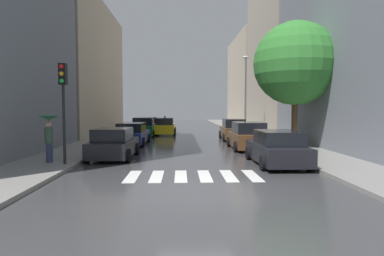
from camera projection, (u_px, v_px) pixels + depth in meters
name	position (u px, v px, depth m)	size (l,w,h in m)	color
ground_plane	(185.00, 133.00, 34.04)	(28.00, 72.00, 0.04)	#39393C
sidewalk_left	(122.00, 132.00, 33.80)	(3.00, 72.00, 0.15)	gray
sidewalk_right	(247.00, 132.00, 34.26)	(3.00, 72.00, 0.15)	gray
crosswalk_stripes	(193.00, 176.00, 12.35)	(4.95, 2.20, 0.01)	silver
building_left_mid	(77.00, 69.00, 33.52)	(6.00, 18.66, 13.02)	#B2A38C
building_right_mid	(288.00, 31.00, 34.96)	(6.00, 13.19, 21.50)	#9E9384
building_right_far	(254.00, 81.00, 50.91)	(6.00, 16.23, 13.40)	#B2A38C
parked_car_left_nearest	(114.00, 144.00, 16.73)	(2.21, 4.15, 1.54)	black
parked_car_left_second	(132.00, 134.00, 23.09)	(2.22, 4.78, 1.54)	navy
parked_car_left_third	(144.00, 128.00, 29.81)	(2.13, 4.08, 1.72)	#0C4C2D
parked_car_left_fourth	(150.00, 125.00, 35.94)	(2.08, 4.44, 1.60)	#B2B7BF
parked_car_right_nearest	(277.00, 149.00, 14.83)	(2.14, 4.44, 1.55)	black
parked_car_right_second	(248.00, 137.00, 20.41)	(2.17, 4.26, 1.70)	brown
parked_car_right_third	(233.00, 130.00, 26.54)	(2.08, 4.43, 1.70)	brown
taxi_midroad	(165.00, 127.00, 32.08)	(2.10, 4.61, 1.81)	yellow
pedestrian_foreground	(49.00, 129.00, 14.53)	(0.96, 0.96, 2.07)	navy
street_tree_right	(295.00, 64.00, 20.16)	(5.10, 5.10, 7.70)	#513823
traffic_light_left_corner	(63.00, 91.00, 13.99)	(0.30, 0.42, 4.30)	black
lamp_post_right	(245.00, 89.00, 30.36)	(0.60, 0.28, 7.21)	#595B60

